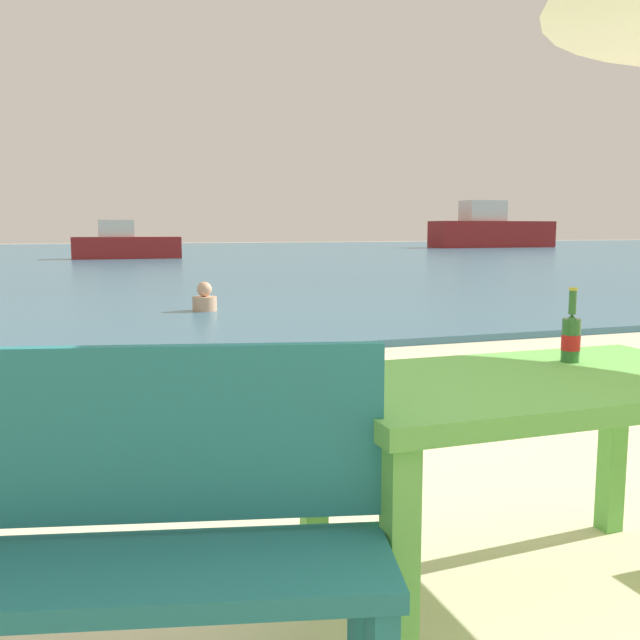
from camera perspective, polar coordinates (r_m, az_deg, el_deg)
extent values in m
cube|color=#386B84|center=(31.59, -15.97, 5.06)|extent=(120.00, 50.00, 0.08)
cube|color=#60B24C|center=(2.36, 17.20, -5.08)|extent=(1.40, 0.80, 0.06)
cube|color=#60B24C|center=(1.90, 6.51, -20.20)|extent=(0.08, 0.08, 0.70)
cube|color=#60B24C|center=(2.47, -0.50, -13.35)|extent=(0.08, 0.08, 0.70)
cube|color=#60B24C|center=(3.10, 22.85, -9.57)|extent=(0.08, 0.08, 0.70)
cylinder|color=#2D662D|center=(2.62, 19.87, -1.58)|extent=(0.06, 0.06, 0.16)
cone|color=#2D662D|center=(2.61, 19.94, 0.11)|extent=(0.06, 0.06, 0.03)
cylinder|color=#2D662D|center=(2.60, 20.00, 1.36)|extent=(0.03, 0.03, 0.09)
cylinder|color=red|center=(2.62, 19.86, -1.74)|extent=(0.07, 0.07, 0.05)
cylinder|color=gold|center=(2.60, 20.04, 2.40)|extent=(0.03, 0.03, 0.01)
cube|color=#237275|center=(1.73, -15.10, -19.51)|extent=(1.25, 0.64, 0.05)
cube|color=#237275|center=(1.78, -14.52, -9.08)|extent=(1.17, 0.33, 0.44)
cube|color=#237275|center=(1.97, 3.48, -23.70)|extent=(0.06, 0.06, 0.42)
cylinder|color=tan|center=(9.92, -9.43, 1.33)|extent=(0.34, 0.34, 0.20)
sphere|color=tan|center=(9.90, -9.46, 2.51)|extent=(0.21, 0.21, 0.21)
cube|color=maroon|center=(44.52, 13.92, 6.84)|extent=(7.82, 2.13, 1.60)
cube|color=silver|center=(44.15, 13.20, 8.70)|extent=(2.49, 1.60, 1.24)
cube|color=maroon|center=(28.01, -15.56, 5.73)|extent=(4.06, 1.11, 0.83)
cube|color=silver|center=(27.98, -16.37, 7.21)|extent=(1.29, 0.83, 0.65)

